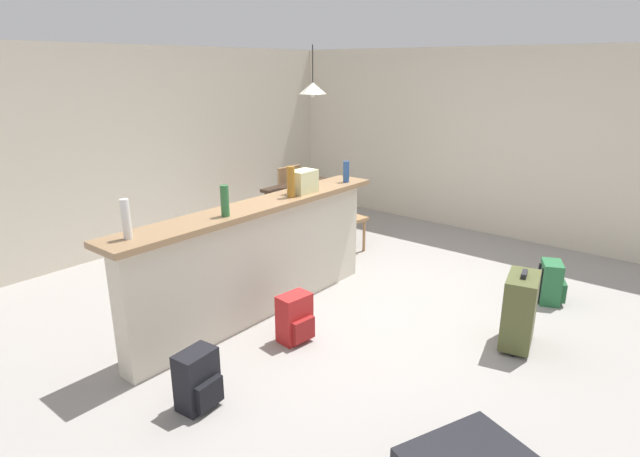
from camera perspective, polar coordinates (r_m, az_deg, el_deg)
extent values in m
cube|color=gray|center=(5.30, 2.73, -8.00)|extent=(13.00, 13.00, 0.05)
cube|color=beige|center=(7.10, -17.50, 8.59)|extent=(6.60, 0.10, 2.50)
cube|color=beige|center=(7.65, 14.97, 9.39)|extent=(0.10, 6.00, 2.50)
cube|color=beige|center=(4.79, -6.74, -3.88)|extent=(2.80, 0.20, 1.03)
cube|color=#93704C|center=(4.62, -6.98, 2.38)|extent=(2.96, 0.40, 0.05)
cylinder|color=silver|center=(3.87, -20.59, 0.97)|extent=(0.06, 0.06, 0.29)
cylinder|color=#2D6B38|center=(4.25, -10.45, 3.02)|extent=(0.07, 0.07, 0.26)
cylinder|color=#9E661E|center=(4.81, -3.23, 5.15)|extent=(0.07, 0.07, 0.29)
cylinder|color=#284C89|center=(5.45, 2.90, 6.28)|extent=(0.07, 0.07, 0.22)
cube|color=beige|center=(4.98, -1.89, 5.19)|extent=(0.26, 0.18, 0.22)
cube|color=#332319|center=(6.82, -0.97, 4.52)|extent=(1.10, 0.80, 0.04)
cylinder|color=#332319|center=(6.35, -1.47, 0.05)|extent=(0.06, 0.06, 0.70)
cylinder|color=#332319|center=(7.09, 3.71, 1.89)|extent=(0.06, 0.06, 0.70)
cylinder|color=#332319|center=(6.79, -5.82, 1.14)|extent=(0.06, 0.06, 0.70)
cylinder|color=#332319|center=(7.49, -0.52, 2.79)|extent=(0.06, 0.06, 0.70)
cube|color=#9E754C|center=(6.47, 2.93, 1.11)|extent=(0.45, 0.45, 0.04)
cube|color=#9E754C|center=(6.52, 1.82, 3.63)|extent=(0.40, 0.09, 0.48)
cylinder|color=#9E754C|center=(6.32, 2.94, -1.43)|extent=(0.04, 0.04, 0.41)
cylinder|color=#9E754C|center=(6.55, 4.88, -0.80)|extent=(0.04, 0.04, 0.41)
cylinder|color=#9E754C|center=(6.53, 0.91, -0.77)|extent=(0.04, 0.04, 0.41)
cylinder|color=#9E754C|center=(6.75, 2.85, -0.18)|extent=(0.04, 0.04, 0.41)
cube|color=#9E754C|center=(7.40, -4.33, 3.20)|extent=(0.42, 0.42, 0.04)
cube|color=#9E754C|center=(7.21, -3.40, 4.96)|extent=(0.40, 0.06, 0.48)
cylinder|color=#9E754C|center=(7.68, -4.24, 1.99)|extent=(0.04, 0.04, 0.41)
cylinder|color=#9E754C|center=(7.47, -6.03, 1.50)|extent=(0.04, 0.04, 0.41)
cylinder|color=#9E754C|center=(7.45, -2.55, 1.55)|extent=(0.04, 0.04, 0.41)
cylinder|color=#9E754C|center=(7.24, -4.35, 1.03)|extent=(0.04, 0.04, 0.41)
cylinder|color=black|center=(6.66, -0.82, 17.64)|extent=(0.01, 0.01, 0.46)
cone|color=white|center=(6.67, -0.81, 15.22)|extent=(0.34, 0.34, 0.14)
sphere|color=white|center=(6.67, -0.80, 14.54)|extent=(0.07, 0.07, 0.07)
cube|color=red|center=(4.47, -2.84, -9.78)|extent=(0.30, 0.21, 0.42)
cube|color=maroon|center=(4.43, -1.87, -11.10)|extent=(0.23, 0.08, 0.19)
cube|color=black|center=(4.51, -4.37, -9.86)|extent=(0.04, 0.03, 0.36)
cube|color=black|center=(4.59, -3.01, -9.32)|extent=(0.04, 0.03, 0.36)
cube|color=#51562D|center=(4.63, 21.15, -8.37)|extent=(0.48, 0.33, 0.60)
cylinder|color=black|center=(4.93, 21.01, -10.62)|extent=(0.07, 0.04, 0.06)
cylinder|color=black|center=(4.59, 20.47, -12.72)|extent=(0.07, 0.04, 0.06)
cube|color=#232328|center=(4.50, 21.60, -4.70)|extent=(0.15, 0.07, 0.04)
cube|color=#286B3D|center=(5.63, 24.04, -5.42)|extent=(0.33, 0.28, 0.42)
cube|color=#205530|center=(5.67, 25.05, -6.17)|extent=(0.23, 0.15, 0.19)
cube|color=black|center=(5.55, 23.10, -5.83)|extent=(0.04, 0.04, 0.36)
cube|color=black|center=(5.68, 22.92, -5.29)|extent=(0.04, 0.04, 0.36)
cube|color=black|center=(3.78, -13.42, -15.84)|extent=(0.30, 0.21, 0.42)
cube|color=black|center=(3.75, -12.13, -17.37)|extent=(0.22, 0.08, 0.19)
cube|color=black|center=(3.82, -15.26, -16.00)|extent=(0.04, 0.03, 0.36)
cube|color=black|center=(3.89, -13.67, -15.15)|extent=(0.04, 0.03, 0.36)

